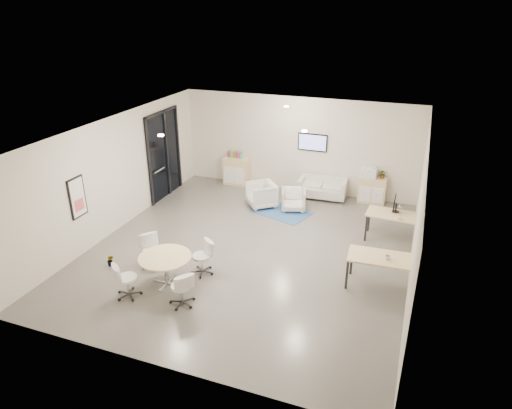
{
  "coord_description": "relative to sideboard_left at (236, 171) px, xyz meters",
  "views": [
    {
      "loc": [
        3.77,
        -9.81,
        5.98
      ],
      "look_at": [
        0.01,
        0.4,
        1.13
      ],
      "focal_mm": 32.0,
      "sensor_mm": 36.0,
      "label": 1
    }
  ],
  "objects": [
    {
      "name": "ceiling_spots",
      "position": [
        1.95,
        -3.41,
        2.69
      ],
      "size": [
        3.14,
        4.14,
        0.03
      ],
      "color": "#FFEAC6",
      "rests_on": "room_shell"
    },
    {
      "name": "armchair_left",
      "position": [
        1.48,
        -1.51,
        -0.07
      ],
      "size": [
        1.12,
        1.13,
        0.85
      ],
      "primitive_type": "imported",
      "rotation": [
        0.0,
        0.0,
        -0.88
      ],
      "color": "silver",
      "rests_on": "room_shell"
    },
    {
      "name": "plant_cabinet",
      "position": [
        5.0,
        0.04,
        0.48
      ],
      "size": [
        0.3,
        0.32,
        0.23
      ],
      "primitive_type": "imported",
      "rotation": [
        0.0,
        0.0,
        0.13
      ],
      "color": "#3F7F3F",
      "rests_on": "sideboard_right"
    },
    {
      "name": "books",
      "position": [
        -0.04,
        0.0,
        0.61
      ],
      "size": [
        0.51,
        0.14,
        0.22
      ],
      "color": "red",
      "rests_on": "sideboard_left"
    },
    {
      "name": "armchair_right",
      "position": [
        2.51,
        -1.42,
        -0.12
      ],
      "size": [
        0.89,
        0.86,
        0.74
      ],
      "primitive_type": "imported",
      "rotation": [
        0.0,
        0.0,
        0.3
      ],
      "color": "silver",
      "rests_on": "room_shell"
    },
    {
      "name": "glass_door",
      "position": [
        -1.81,
        -1.74,
        1.01
      ],
      "size": [
        0.09,
        1.9,
        2.85
      ],
      "color": "black",
      "rests_on": "room_shell"
    },
    {
      "name": "blue_rug",
      "position": [
        2.23,
        -1.74,
        -0.49
      ],
      "size": [
        1.91,
        1.55,
        0.01
      ],
      "primitive_type": "cube",
      "rotation": [
        0.0,
        0.0,
        -0.3
      ],
      "color": "#2B4E86",
      "rests_on": "room_shell"
    },
    {
      "name": "round_table",
      "position": [
        0.91,
        -6.41,
        0.15
      ],
      "size": [
        1.2,
        1.2,
        0.73
      ],
      "color": "#DCC184",
      "rests_on": "room_shell"
    },
    {
      "name": "room_shell",
      "position": [
        2.15,
        -4.25,
        1.11
      ],
      "size": [
        9.6,
        10.6,
        4.8
      ],
      "color": "#595651",
      "rests_on": "ground"
    },
    {
      "name": "monitor",
      "position": [
        5.56,
        -2.24,
        0.51
      ],
      "size": [
        0.2,
        0.5,
        0.44
      ],
      "color": "black",
      "rests_on": "desk_rear"
    },
    {
      "name": "desk_front",
      "position": [
        5.53,
        -4.84,
        0.21
      ],
      "size": [
        1.55,
        0.83,
        0.79
      ],
      "rotation": [
        0.0,
        0.0,
        0.05
      ],
      "color": "#DCC184",
      "rests_on": "room_shell"
    },
    {
      "name": "cup",
      "position": [
        5.64,
        -4.9,
        0.35
      ],
      "size": [
        0.13,
        0.11,
        0.12
      ],
      "primitive_type": "imported",
      "rotation": [
        0.0,
        0.0,
        0.19
      ],
      "color": "white",
      "rests_on": "desk_front"
    },
    {
      "name": "sideboard_right",
      "position": [
        4.73,
        0.02,
        -0.07
      ],
      "size": [
        0.86,
        0.42,
        0.86
      ],
      "color": "#DCC184",
      "rests_on": "room_shell"
    },
    {
      "name": "desk_rear",
      "position": [
        5.6,
        -2.39,
        0.2
      ],
      "size": [
        1.52,
        0.82,
        0.77
      ],
      "rotation": [
        0.0,
        0.0,
        -0.06
      ],
      "color": "#DCC184",
      "rests_on": "room_shell"
    },
    {
      "name": "wall_tv",
      "position": [
        2.65,
        0.22,
        1.26
      ],
      "size": [
        0.98,
        0.06,
        0.58
      ],
      "color": "black",
      "rests_on": "room_shell"
    },
    {
      "name": "printer",
      "position": [
        4.59,
        0.02,
        0.52
      ],
      "size": [
        0.51,
        0.44,
        0.34
      ],
      "rotation": [
        0.0,
        0.0,
        -0.08
      ],
      "color": "white",
      "rests_on": "sideboard_right"
    },
    {
      "name": "plant_floor",
      "position": [
        -0.8,
        -6.2,
        -0.42
      ],
      "size": [
        0.21,
        0.33,
        0.14
      ],
      "primitive_type": "imported",
      "rotation": [
        0.0,
        0.0,
        0.15
      ],
      "color": "#3F7F3F",
      "rests_on": "room_shell"
    },
    {
      "name": "artwork",
      "position": [
        -1.82,
        -5.85,
        1.05
      ],
      "size": [
        0.05,
        0.54,
        1.04
      ],
      "color": "black",
      "rests_on": "room_shell"
    },
    {
      "name": "loveseat",
      "position": [
        3.15,
        -0.14,
        -0.18
      ],
      "size": [
        1.59,
        0.85,
        0.58
      ],
      "rotation": [
        0.0,
        0.0,
        0.05
      ],
      "color": "silver",
      "rests_on": "room_shell"
    },
    {
      "name": "sideboard_left",
      "position": [
        0.0,
        0.0,
        0.0
      ],
      "size": [
        0.88,
        0.45,
        0.99
      ],
      "color": "#DCC184",
      "rests_on": "room_shell"
    },
    {
      "name": "meeting_chairs",
      "position": [
        0.91,
        -6.41,
        -0.08
      ],
      "size": [
        2.22,
        2.22,
        0.82
      ],
      "color": "white",
      "rests_on": "room_shell"
    }
  ]
}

